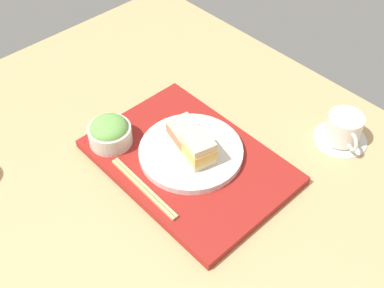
# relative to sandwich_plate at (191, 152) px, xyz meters

# --- Properties ---
(ground_plane) EXTENTS (1.40, 1.00, 0.03)m
(ground_plane) POSITION_rel_sandwich_plate_xyz_m (0.04, -0.02, -0.04)
(ground_plane) COLOR tan
(serving_tray) EXTENTS (0.45, 0.31, 0.02)m
(serving_tray) POSITION_rel_sandwich_plate_xyz_m (0.01, -0.01, -0.02)
(serving_tray) COLOR maroon
(serving_tray) RESTS_ON ground_plane
(sandwich_plate) EXTENTS (0.24, 0.24, 0.02)m
(sandwich_plate) POSITION_rel_sandwich_plate_xyz_m (0.00, 0.00, 0.00)
(sandwich_plate) COLOR silver
(sandwich_plate) RESTS_ON serving_tray
(sandwich_near) EXTENTS (0.09, 0.07, 0.05)m
(sandwich_near) POSITION_rel_sandwich_plate_xyz_m (-0.03, 0.01, 0.03)
(sandwich_near) COLOR beige
(sandwich_near) RESTS_ON sandwich_plate
(sandwich_far) EXTENTS (0.09, 0.07, 0.06)m
(sandwich_far) POSITION_rel_sandwich_plate_xyz_m (0.03, -0.01, 0.04)
(sandwich_far) COLOR beige
(sandwich_far) RESTS_ON sandwich_plate
(salad_bowl) EXTENTS (0.10, 0.10, 0.07)m
(salad_bowl) POSITION_rel_sandwich_plate_xyz_m (-0.16, -0.11, 0.02)
(salad_bowl) COLOR beige
(salad_bowl) RESTS_ON serving_tray
(chopsticks_pair) EXTENTS (0.21, 0.02, 0.01)m
(chopsticks_pair) POSITION_rel_sandwich_plate_xyz_m (0.00, -0.14, -0.00)
(chopsticks_pair) COLOR tan
(chopsticks_pair) RESTS_ON serving_tray
(coffee_cup) EXTENTS (0.13, 0.13, 0.08)m
(coffee_cup) POSITION_rel_sandwich_plate_xyz_m (0.20, 0.31, 0.01)
(coffee_cup) COLOR silver
(coffee_cup) RESTS_ON ground_plane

